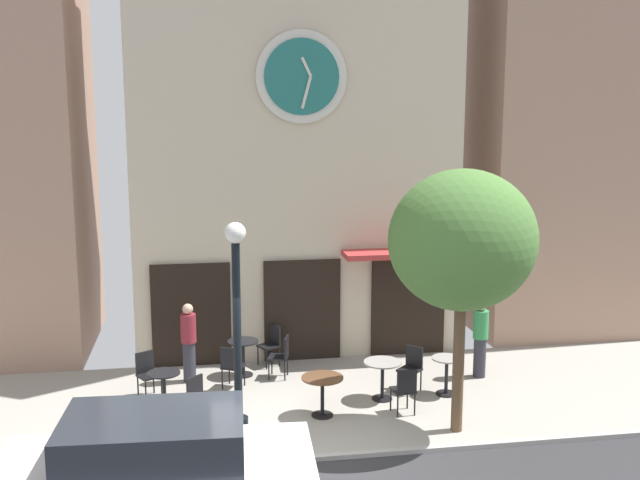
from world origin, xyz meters
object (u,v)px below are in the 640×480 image
cafe_table_center (164,385)px  cafe_chair_mid_row (191,395)px  cafe_chair_under_awning (272,342)px  parked_car_white (155,471)px  pedestrian_green (480,338)px  cafe_table_center_left (382,372)px  cafe_chair_near_lamp (282,354)px  cafe_chair_left_end (405,388)px  cafe_chair_curbside (147,371)px  cafe_table_near_curb (447,371)px  street_tree (463,241)px  cafe_table_near_door (243,352)px  cafe_table_leftmost (322,387)px  cafe_chair_corner (412,365)px  cafe_chair_by_entrance (231,364)px  street_lamp (237,331)px  pedestrian_maroon (189,342)px

cafe_table_center → cafe_chair_mid_row: bearing=-53.5°
cafe_chair_under_awning → parked_car_white: 6.50m
cafe_chair_mid_row → pedestrian_green: size_ratio=0.54×
cafe_table_center_left → cafe_chair_near_lamp: size_ratio=0.86×
cafe_chair_left_end → cafe_chair_curbside: (-4.76, 1.69, 0.00)m
cafe_table_near_curb → street_tree: bearing=-102.8°
cafe_table_center_left → cafe_table_near_curb: bearing=1.7°
cafe_table_near_curb → pedestrian_green: pedestrian_green is taller
cafe_chair_under_awning → cafe_chair_curbside: (-2.60, -1.44, 0.00)m
cafe_table_center_left → cafe_chair_left_end: 0.83m
cafe_chair_mid_row → pedestrian_green: pedestrian_green is taller
cafe_table_near_door → cafe_chair_curbside: size_ratio=0.86×
cafe_table_leftmost → cafe_chair_left_end: cafe_chair_left_end is taller
cafe_chair_under_awning → parked_car_white: (-2.18, -6.12, 0.23)m
cafe_chair_corner → cafe_table_leftmost: bearing=-154.1°
cafe_table_near_door → cafe_chair_left_end: (2.82, -2.56, 0.00)m
cafe_table_leftmost → parked_car_white: 4.26m
cafe_table_leftmost → cafe_chair_by_entrance: cafe_chair_by_entrance is taller
cafe_chair_left_end → cafe_table_leftmost: bearing=172.5°
cafe_table_near_curb → cafe_chair_mid_row: 5.02m
cafe_chair_by_entrance → cafe_table_center: bearing=-146.5°
cafe_chair_mid_row → parked_car_white: (-0.45, -3.26, 0.23)m
cafe_table_near_curb → parked_car_white: bearing=-145.0°
cafe_chair_near_lamp → cafe_table_center_left: bearing=-39.8°
cafe_table_near_curb → cafe_chair_near_lamp: size_ratio=0.85×
cafe_table_center_left → cafe_chair_under_awning: cafe_chair_under_awning is taller
cafe_table_center → cafe_chair_mid_row: size_ratio=0.82×
pedestrian_green → cafe_chair_corner: bearing=-162.6°
cafe_chair_curbside → cafe_chair_left_end: bearing=-19.6°
cafe_table_leftmost → cafe_table_center: bearing=165.2°
street_lamp → cafe_table_leftmost: (1.57, 0.66, -1.36)m
street_lamp → pedestrian_maroon: bearing=107.0°
cafe_chair_under_awning → pedestrian_maroon: pedestrian_maroon is taller
cafe_chair_by_entrance → cafe_chair_under_awning: 1.62m
street_tree → pedestrian_maroon: (-4.68, 3.21, -2.54)m
cafe_chair_by_entrance → pedestrian_maroon: 1.08m
cafe_chair_left_end → cafe_chair_curbside: same height
pedestrian_green → street_lamp: bearing=-157.7°
cafe_chair_near_lamp → parked_car_white: bearing=-113.7°
cafe_chair_mid_row → parked_car_white: parked_car_white is taller
pedestrian_maroon → pedestrian_green: bearing=-6.8°
cafe_chair_mid_row → cafe_chair_near_lamp: bearing=47.2°
cafe_table_center → cafe_chair_curbside: (-0.36, 0.73, 0.04)m
cafe_table_near_door → pedestrian_green: 5.04m
cafe_table_center → cafe_table_center_left: size_ratio=0.96×
street_tree → cafe_chair_corner: (-0.25, 1.97, -2.88)m
cafe_table_center_left → parked_car_white: size_ratio=0.18×
street_lamp → cafe_chair_curbside: 3.06m
pedestrian_maroon → street_tree: bearing=-34.5°
parked_car_white → cafe_table_leftmost: bearing=48.3°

